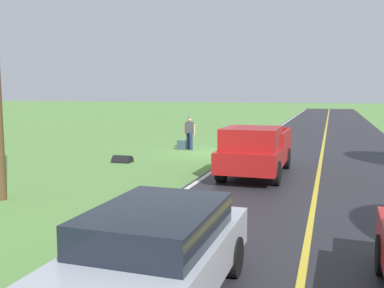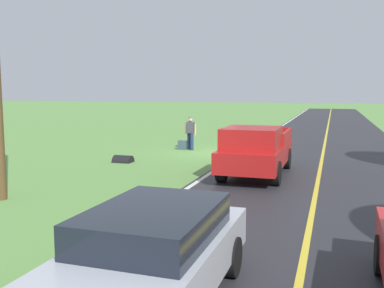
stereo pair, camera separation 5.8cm
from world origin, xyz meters
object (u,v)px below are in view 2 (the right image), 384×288
Objects in this scene: suitcase_carried at (182,145)px; pickup_truck_passing at (256,149)px; hitchhiker_walking at (191,131)px; sedan_ahead_same_lane at (151,255)px.

suitcase_carried is 7.65m from pickup_truck_passing.
hitchhiker_walking reaches higher than suitcase_carried.
suitcase_carried is at bearing -72.05° from sedan_ahead_same_lane.
sedan_ahead_same_lane reaches higher than suitcase_carried.
pickup_truck_passing reaches higher than suitcase_carried.
hitchhiker_walking is 0.32× the size of pickup_truck_passing.
hitchhiker_walking is at bearing 100.86° from suitcase_carried.
hitchhiker_walking is 0.86m from suitcase_carried.
suitcase_carried is at bearing -50.16° from pickup_truck_passing.
pickup_truck_passing is at bearing -88.59° from sedan_ahead_same_lane.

